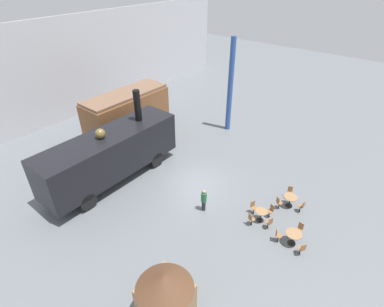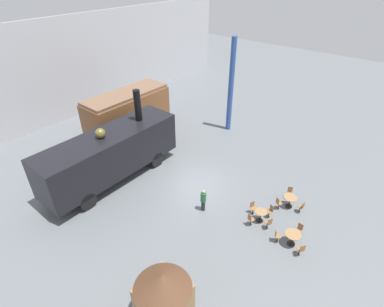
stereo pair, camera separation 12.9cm
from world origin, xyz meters
The scene contains 20 objects.
ground_plane centered at (0.00, 0.00, 0.00)m, with size 80.00×80.00×0.00m, color slate.
backdrop_wall centered at (0.00, 15.71, 4.50)m, with size 44.00×0.15×9.00m.
passenger_coach_wooden centered at (1.62, 8.64, 2.28)m, with size 7.29×2.67×3.88m.
steam_locomotive centered at (-3.15, 4.72, 2.13)m, with size 9.80×2.70×5.69m.
cafe_table_near centered at (1.91, -5.91, 0.57)m, with size 0.82×0.82×0.74m.
cafe_table_mid centered at (-0.78, -7.26, 0.60)m, with size 0.85×0.85×0.77m.
cafe_table_far centered at (-0.34, -5.12, 0.54)m, with size 0.70×0.70×0.74m.
cafe_chair_0 centered at (1.84, -6.69, 0.51)m, with size 0.36×0.36×0.87m.
cafe_chair_1 centered at (2.62, -5.57, 0.51)m, with size 0.40×0.38×0.87m.
cafe_chair_2 centered at (1.26, -5.46, 0.51)m, with size 0.40×0.40×0.87m.
cafe_chair_3 centered at (-1.14, -6.55, 0.51)m, with size 0.39×0.40×0.87m.
cafe_chair_4 centered at (-1.22, -7.93, 0.51)m, with size 0.40×0.40×0.87m.
cafe_chair_5 centered at (0.02, -7.31, 0.51)m, with size 0.36×0.36×0.87m.
cafe_chair_6 centered at (-0.62, -5.79, 0.51)m, with size 0.38×0.39×0.87m.
cafe_chair_7 centered at (0.33, -5.40, 0.51)m, with size 0.39×0.38×0.87m.
cafe_chair_8 centered at (-0.06, -4.45, 0.51)m, with size 0.38×0.39×0.87m.
cafe_chair_9 centered at (-1.01, -4.85, 0.51)m, with size 0.39×0.38×0.87m.
visitor_person centered at (-1.73, -1.99, 0.83)m, with size 0.34×0.34×1.54m.
ticket_kiosk centered at (-8.00, -4.83, 1.67)m, with size 2.34×2.34×3.00m.
support_pillar centered at (8.00, 2.71, 4.00)m, with size 0.44×0.44×8.00m.
Camera 2 is at (-12.57, -10.09, 12.91)m, focal length 28.00 mm.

